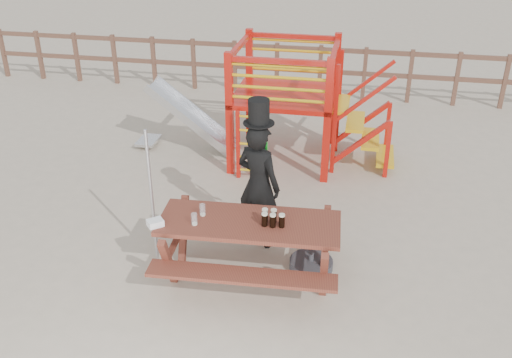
# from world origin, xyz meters

# --- Properties ---
(ground) EXTENTS (60.00, 60.00, 0.00)m
(ground) POSITION_xyz_m (0.00, 0.00, 0.00)
(ground) COLOR #B4A38C
(ground) RESTS_ON ground
(back_fence) EXTENTS (15.09, 0.09, 1.20)m
(back_fence) POSITION_xyz_m (0.00, 7.00, 0.74)
(back_fence) COLOR brown
(back_fence) RESTS_ON ground
(playground_fort) EXTENTS (4.71, 1.84, 2.10)m
(playground_fort) POSITION_xyz_m (0.12, 3.58, 1.07)
(playground_fort) COLOR #B8150C
(playground_fort) RESTS_ON ground
(picnic_table) EXTENTS (2.26, 1.62, 0.84)m
(picnic_table) POSITION_xyz_m (0.32, -0.03, 0.53)
(picnic_table) COLOR brown
(picnic_table) RESTS_ON ground
(man_with_hat) EXTENTS (0.76, 0.65, 2.08)m
(man_with_hat) POSITION_xyz_m (0.27, 0.82, 0.93)
(man_with_hat) COLOR black
(man_with_hat) RESTS_ON ground
(metal_pole) EXTENTS (0.04, 0.04, 1.89)m
(metal_pole) POSITION_xyz_m (-0.94, 0.07, 0.95)
(metal_pole) COLOR #B2B2B7
(metal_pole) RESTS_ON ground
(parasol_base) EXTENTS (0.56, 0.56, 0.24)m
(parasol_base) POSITION_xyz_m (1.06, 0.33, 0.07)
(parasol_base) COLOR #36363B
(parasol_base) RESTS_ON ground
(paper_bag) EXTENTS (0.23, 0.22, 0.08)m
(paper_bag) POSITION_xyz_m (-0.75, -0.34, 0.88)
(paper_bag) COLOR white
(paper_bag) RESTS_ON picnic_table
(stout_pints) EXTENTS (0.29, 0.18, 0.17)m
(stout_pints) POSITION_xyz_m (0.59, -0.04, 0.93)
(stout_pints) COLOR black
(stout_pints) RESTS_ON picnic_table
(empty_glasses) EXTENTS (0.11, 0.30, 0.15)m
(empty_glasses) POSITION_xyz_m (-0.29, -0.11, 0.91)
(empty_glasses) COLOR silver
(empty_glasses) RESTS_ON picnic_table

